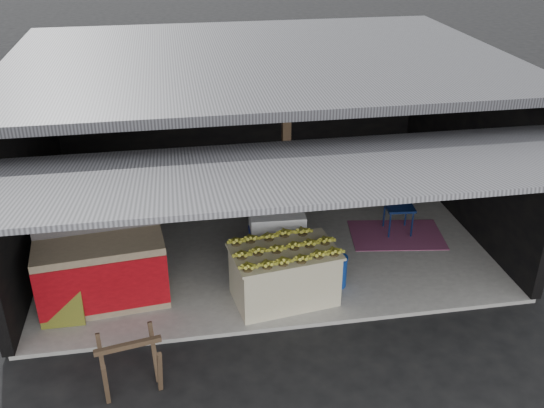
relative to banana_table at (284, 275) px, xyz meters
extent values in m
plane|color=black|center=(-0.04, -0.62, -0.45)|extent=(80.00, 80.00, 0.00)
cube|color=gray|center=(-0.04, 1.88, -0.42)|extent=(7.00, 5.00, 0.06)
cube|color=black|center=(-0.04, 4.38, 1.06)|extent=(7.00, 0.15, 2.90)
cube|color=black|center=(-3.54, 1.88, 1.06)|extent=(0.15, 5.00, 2.90)
cube|color=black|center=(3.46, 1.88, 1.06)|extent=(0.15, 5.00, 2.90)
cube|color=#232326|center=(-0.04, 1.88, 2.51)|extent=(7.20, 5.20, 0.12)
cube|color=#232326|center=(-0.04, -1.57, 2.28)|extent=(7.40, 2.47, 0.48)
cube|color=#4D3826|center=(0.26, 1.28, 1.03)|extent=(0.12, 0.12, 2.85)
cube|color=beige|center=(0.00, 0.00, -0.02)|extent=(1.46, 1.00, 0.74)
cube|color=beige|center=(0.00, 0.00, 0.37)|extent=(1.53, 1.07, 0.04)
cube|color=white|center=(0.06, 0.90, 0.05)|extent=(0.82, 0.57, 0.89)
cube|color=navy|center=(0.06, 0.62, 0.10)|extent=(0.62, 0.04, 0.27)
cube|color=#B21414|center=(0.06, 0.62, -0.21)|extent=(0.40, 0.03, 0.09)
cube|color=#998466|center=(-2.43, 0.32, 0.08)|extent=(1.75, 0.91, 0.95)
cube|color=#B10B14|center=(-2.43, -0.05, 0.08)|extent=(1.68, 0.19, 0.74)
cube|color=white|center=(-2.43, -0.06, 0.08)|extent=(0.57, 0.07, 0.19)
cube|color=#19264C|center=(-2.43, 0.64, 0.95)|extent=(1.68, 0.22, 0.79)
cube|color=black|center=(-2.95, -0.08, 0.03)|extent=(0.56, 0.14, 0.83)
cube|color=#4D3826|center=(-2.27, -1.64, -0.09)|extent=(0.10, 0.28, 0.71)
cube|color=#4D3826|center=(-1.70, -1.53, -0.09)|extent=(0.10, 0.28, 0.71)
cube|color=#4D3826|center=(-2.34, -1.29, -0.09)|extent=(0.10, 0.28, 0.71)
cube|color=#4D3826|center=(-1.76, -1.19, -0.09)|extent=(0.10, 0.28, 0.71)
cube|color=#4D3826|center=(-2.02, -1.41, 0.23)|extent=(0.73, 0.20, 0.06)
cylinder|color=#0E369A|center=(0.79, 0.20, -0.17)|extent=(0.30, 0.30, 0.44)
cylinder|color=#0B183E|center=(2.00, 1.36, -0.15)|extent=(0.03, 0.03, 0.47)
cylinder|color=#0B183E|center=(2.37, 1.32, -0.15)|extent=(0.03, 0.03, 0.47)
cylinder|color=#0B183E|center=(2.04, 1.73, -0.15)|extent=(0.03, 0.03, 0.47)
cylinder|color=#0B183E|center=(2.41, 1.69, -0.15)|extent=(0.03, 0.03, 0.47)
cube|color=#0B183E|center=(2.21, 1.53, 0.08)|extent=(0.49, 0.49, 0.04)
cube|color=#0B183E|center=(2.22, 1.73, 0.32)|extent=(0.45, 0.08, 0.48)
cube|color=#7E1C54|center=(2.16, 1.42, -0.39)|extent=(1.63, 1.21, 0.01)
cube|color=black|center=(-0.84, 4.28, 1.46)|extent=(0.32, 0.03, 0.42)
cube|color=#4C4C59|center=(-0.84, 4.26, 1.46)|extent=(0.26, 0.02, 0.34)
cube|color=black|center=(-0.24, 4.28, 1.48)|extent=(0.32, 0.03, 0.42)
cube|color=#4C4C59|center=(-0.24, 4.26, 1.48)|extent=(0.26, 0.02, 0.34)
cube|color=black|center=(0.46, 4.28, 1.50)|extent=(0.32, 0.03, 0.42)
cube|color=#4C4C59|center=(0.46, 4.26, 1.50)|extent=(0.26, 0.02, 0.34)
camera|label=1|loc=(-1.33, -6.79, 4.64)|focal=40.00mm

